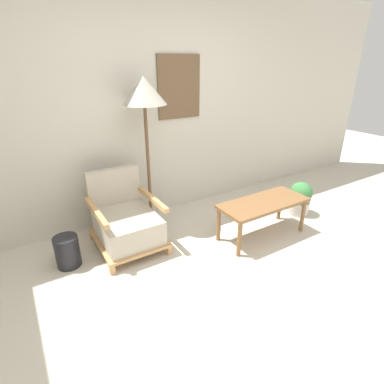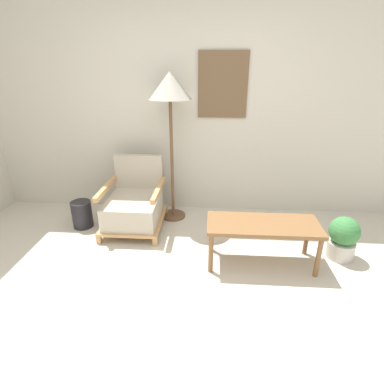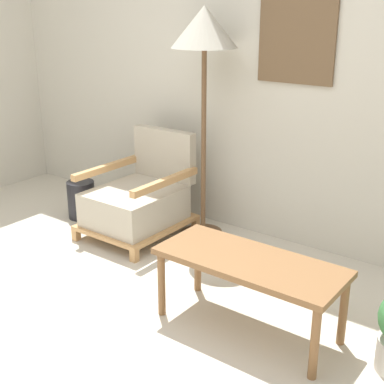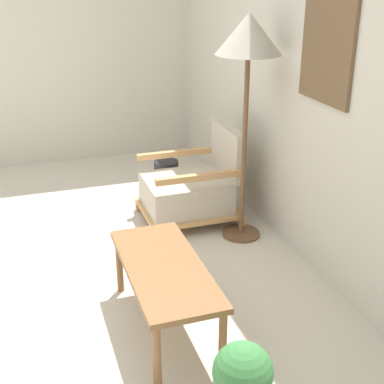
{
  "view_description": "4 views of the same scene",
  "coord_description": "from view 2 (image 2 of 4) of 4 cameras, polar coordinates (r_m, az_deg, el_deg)",
  "views": [
    {
      "loc": [
        -1.44,
        -1.28,
        1.83
      ],
      "look_at": [
        0.09,
        1.22,
        0.55
      ],
      "focal_mm": 28.0,
      "sensor_mm": 36.0,
      "label": 1
    },
    {
      "loc": [
        0.28,
        -1.61,
        1.75
      ],
      "look_at": [
        0.09,
        1.22,
        0.55
      ],
      "focal_mm": 28.0,
      "sensor_mm": 36.0,
      "label": 2
    },
    {
      "loc": [
        2.06,
        -1.41,
        1.71
      ],
      "look_at": [
        0.09,
        1.22,
        0.55
      ],
      "focal_mm": 50.0,
      "sensor_mm": 36.0,
      "label": 3
    },
    {
      "loc": [
        3.31,
        0.15,
        1.99
      ],
      "look_at": [
        0.09,
        1.22,
        0.55
      ],
      "focal_mm": 50.0,
      "sensor_mm": 36.0,
      "label": 4
    }
  ],
  "objects": [
    {
      "name": "armchair",
      "position": [
        3.5,
        -10.92,
        -2.36
      ],
      "size": [
        0.65,
        0.77,
        0.78
      ],
      "color": "tan",
      "rests_on": "ground_plane"
    },
    {
      "name": "coffee_table",
      "position": [
        2.84,
        13.34,
        -6.71
      ],
      "size": [
        1.02,
        0.43,
        0.43
      ],
      "color": "brown",
      "rests_on": "ground_plane"
    },
    {
      "name": "vase",
      "position": [
        3.72,
        -20.21,
        -3.98
      ],
      "size": [
        0.23,
        0.23,
        0.31
      ],
      "primitive_type": "cylinder",
      "color": "black",
      "rests_on": "ground_plane"
    },
    {
      "name": "wall_back",
      "position": [
        3.69,
        -0.51,
        16.68
      ],
      "size": [
        8.0,
        0.09,
        2.7
      ],
      "color": "beige",
      "rests_on": "ground_plane"
    },
    {
      "name": "floor_lamp",
      "position": [
        3.38,
        -4.21,
        18.33
      ],
      "size": [
        0.47,
        0.47,
        1.7
      ],
      "color": "brown",
      "rests_on": "ground_plane"
    },
    {
      "name": "potted_plant",
      "position": [
        3.26,
        26.82,
        -7.71
      ],
      "size": [
        0.28,
        0.28,
        0.43
      ],
      "color": "beige",
      "rests_on": "ground_plane"
    },
    {
      "name": "ground_plane",
      "position": [
        2.4,
        -4.55,
        -24.07
      ],
      "size": [
        14.0,
        14.0,
        0.0
      ],
      "primitive_type": "plane",
      "color": "beige"
    }
  ]
}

